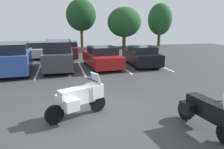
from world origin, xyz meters
name	(u,v)px	position (x,y,z in m)	size (l,w,h in m)	color
ground	(97,114)	(0.00, 0.00, -0.05)	(44.00, 44.00, 0.10)	#38383A
motorcycle_touring	(80,98)	(-0.59, -0.12, 0.67)	(2.07, 1.24, 1.43)	black
motorcycle_second	(207,111)	(2.81, -2.06, 0.65)	(0.95, 2.22, 1.40)	black
parking_stripes	(60,70)	(-1.18, 7.64, 0.00)	(14.43, 4.94, 0.01)	silver
car_blue	(13,58)	(-3.98, 7.28, 0.95)	(2.20, 4.44, 1.92)	#2D519E
car_charcoal	(59,55)	(-1.24, 7.93, 0.96)	(2.02, 4.92, 1.94)	#38383D
car_red	(102,57)	(1.72, 7.83, 0.71)	(2.25, 4.63, 1.49)	maroon
car_black	(141,56)	(4.73, 7.86, 0.69)	(1.94, 4.28, 1.43)	black
car_far_silver	(36,50)	(-3.26, 13.79, 0.67)	(2.30, 4.45, 1.41)	#B7B7BC
car_far_maroon	(68,49)	(-0.40, 13.61, 0.72)	(2.29, 4.92, 1.45)	maroon
tree_right	(124,22)	(6.67, 18.63, 3.20)	(4.10, 4.10, 5.01)	#4C3823
tree_center	(81,15)	(1.65, 20.63, 4.04)	(3.71, 3.71, 6.01)	#4C3823
tree_far_left	(160,19)	(12.07, 20.02, 3.58)	(3.18, 3.18, 5.68)	#4C3823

